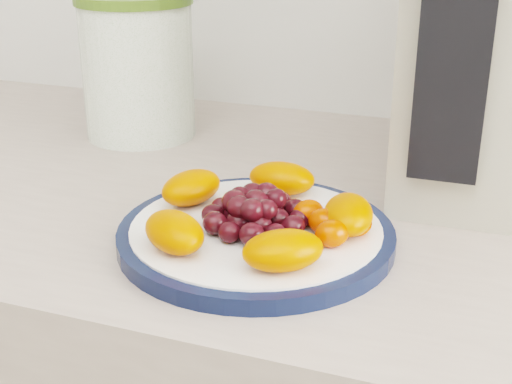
% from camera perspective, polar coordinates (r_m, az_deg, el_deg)
% --- Properties ---
extents(plate_rim, '(0.25, 0.25, 0.01)m').
position_cam_1_polar(plate_rim, '(0.64, -0.00, -3.50)').
color(plate_rim, '#0D1734').
rests_on(plate_rim, counter).
extents(plate_face, '(0.23, 0.23, 0.02)m').
position_cam_1_polar(plate_face, '(0.64, 0.00, -3.42)').
color(plate_face, white).
rests_on(plate_face, counter).
extents(canister, '(0.18, 0.18, 0.17)m').
position_cam_1_polar(canister, '(0.94, -9.41, 9.51)').
color(canister, '#3F6C25').
rests_on(canister, counter).
extents(appliance_panel, '(0.06, 0.02, 0.27)m').
position_cam_1_polar(appliance_panel, '(0.64, 15.78, 12.28)').
color(appliance_panel, black).
rests_on(appliance_panel, appliance_body).
extents(fruit_plate, '(0.22, 0.21, 0.03)m').
position_cam_1_polar(fruit_plate, '(0.63, 0.46, -1.58)').
color(fruit_plate, '#CF4400').
rests_on(fruit_plate, plate_face).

